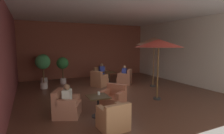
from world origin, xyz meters
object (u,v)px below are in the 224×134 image
cafe_table_front_left (98,102)px  cafe_table_front_right (109,75)px  patron_with_friend (102,69)px  patron_by_window (67,95)px  patio_umbrella_center_beige (159,44)px  armchair_front_right_north (99,81)px  armchair_front_left_north (114,99)px  armchair_front_left_south (113,119)px  armchair_front_left_east (66,107)px  armchair_front_right_south (101,76)px  potted_tree_mid_left (43,62)px  iced_drink_cup (99,93)px  patio_umbrella_tall_red (154,41)px  potted_tree_mid_right (43,64)px  potted_tree_left_corner (63,65)px  armchair_front_right_east (125,79)px  patron_blue_shirt (124,72)px

cafe_table_front_left → cafe_table_front_right: size_ratio=0.96×
patron_with_friend → patron_by_window: bearing=-122.8°
cafe_table_front_right → patio_umbrella_center_beige: bearing=-82.2°
armchair_front_right_north → armchair_front_left_north: bearing=-102.0°
armchair_front_left_south → armchair_front_left_east: bearing=124.0°
armchair_front_right_north → armchair_front_right_south: 1.73m
potted_tree_mid_left → iced_drink_cup: size_ratio=16.06×
patio_umbrella_tall_red → potted_tree_mid_right: bearing=159.6°
cafe_table_front_right → iced_drink_cup: (-2.34, -4.37, 0.21)m
armchair_front_left_south → patio_umbrella_center_beige: size_ratio=0.31×
armchair_front_left_east → armchair_front_left_south: bearing=-56.0°
potted_tree_left_corner → patron_with_friend: 2.52m
armchair_front_right_north → patio_umbrella_tall_red: bearing=-25.8°
armchair_front_left_east → iced_drink_cup: size_ratio=9.60×
cafe_table_front_left → potted_tree_mid_left: bearing=100.5°
cafe_table_front_right → armchair_front_right_north: size_ratio=0.68×
potted_tree_left_corner → iced_drink_cup: potted_tree_left_corner is taller
armchair_front_right_east → potted_tree_mid_right: (-4.48, 0.89, 1.01)m
armchair_front_left_south → patio_umbrella_tall_red: bearing=40.9°
armchair_front_left_east → patron_by_window: size_ratio=1.70×
patio_umbrella_center_beige → patron_blue_shirt: patio_umbrella_center_beige is taller
armchair_front_left_north → patron_blue_shirt: patron_blue_shirt is taller
patio_umbrella_tall_red → patron_with_friend: bearing=124.8°
cafe_table_front_left → armchair_front_left_south: armchair_front_left_south is taller
cafe_table_front_right → iced_drink_cup: size_ratio=6.56×
armchair_front_left_south → patron_by_window: (-0.97, 1.48, 0.42)m
cafe_table_front_right → patio_umbrella_tall_red: 3.32m
iced_drink_cup → armchair_front_right_south: bearing=67.3°
armchair_front_left_north → potted_tree_mid_left: size_ratio=0.61×
armchair_front_left_south → iced_drink_cup: size_ratio=7.22×
armchair_front_left_south → potted_tree_mid_right: size_ratio=0.43×
iced_drink_cup → armchair_front_left_north: bearing=31.2°
cafe_table_front_left → armchair_front_left_east: size_ratio=0.66×
cafe_table_front_right → patron_by_window: bearing=-129.3°
potted_tree_left_corner → potted_tree_mid_right: (-1.15, -0.82, 0.21)m
armchair_front_left_north → patio_umbrella_center_beige: 2.95m
patio_umbrella_center_beige → patron_with_friend: bearing=97.3°
armchair_front_left_east → cafe_table_front_right: size_ratio=1.46×
cafe_table_front_right → potted_tree_left_corner: potted_tree_left_corner is taller
armchair_front_left_south → potted_tree_left_corner: bearing=91.9°
armchair_front_right_north → patron_blue_shirt: size_ratio=1.54×
cafe_table_front_right → potted_tree_left_corner: (-2.58, 1.04, 0.60)m
armchair_front_left_north → armchair_front_right_north: (0.71, 3.35, 0.02)m
potted_tree_mid_left → patron_blue_shirt: size_ratio=2.59×
cafe_table_front_left → armchair_front_right_south: (2.33, 5.51, -0.18)m
cafe_table_front_right → patron_blue_shirt: bearing=-41.7°
armchair_front_right_north → patron_blue_shirt: (1.57, -0.09, 0.41)m
potted_tree_mid_right → patron_blue_shirt: (4.45, -0.86, -0.60)m
potted_tree_left_corner → iced_drink_cup: size_ratio=14.56×
armchair_front_left_south → patron_with_friend: bearing=70.7°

